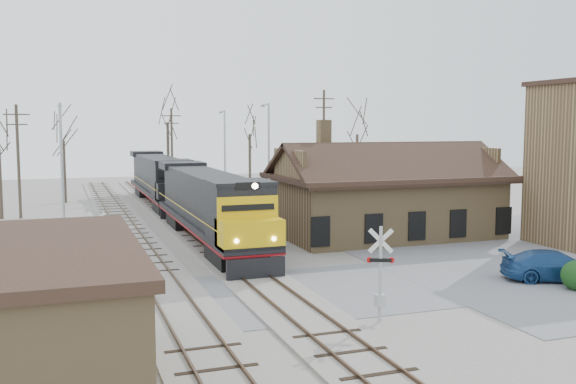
% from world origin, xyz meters
% --- Properties ---
extents(ground, '(140.00, 140.00, 0.00)m').
position_xyz_m(ground, '(0.00, 0.00, 0.00)').
color(ground, gray).
rests_on(ground, ground).
extents(road, '(60.00, 9.00, 0.03)m').
position_xyz_m(road, '(0.00, 0.00, 0.01)').
color(road, slate).
rests_on(road, ground).
extents(parking_lot, '(22.00, 26.00, 0.03)m').
position_xyz_m(parking_lot, '(18.00, 4.00, 0.02)').
color(parking_lot, slate).
rests_on(parking_lot, ground).
extents(track_main, '(3.40, 90.00, 0.24)m').
position_xyz_m(track_main, '(0.00, 15.00, 0.07)').
color(track_main, gray).
rests_on(track_main, ground).
extents(track_siding, '(3.40, 90.00, 0.24)m').
position_xyz_m(track_siding, '(-4.50, 15.00, 0.07)').
color(track_siding, gray).
rests_on(track_siding, ground).
extents(depot, '(15.20, 9.31, 7.90)m').
position_xyz_m(depot, '(11.99, 12.00, 2.41)').
color(depot, olive).
rests_on(depot, ground).
extents(locomotive_lead, '(3.18, 21.26, 4.72)m').
position_xyz_m(locomotive_lead, '(0.00, 12.83, 2.48)').
color(locomotive_lead, black).
rests_on(locomotive_lead, ground).
extents(locomotive_trailing, '(3.18, 21.26, 4.47)m').
position_xyz_m(locomotive_trailing, '(0.00, 34.37, 2.48)').
color(locomotive_trailing, black).
rests_on(locomotive_trailing, ground).
extents(crossbuck_near, '(1.00, 0.50, 3.72)m').
position_xyz_m(crossbuck_near, '(2.61, -5.02, 1.77)').
color(crossbuck_near, '#A5A8AD').
rests_on(crossbuck_near, ground).
extents(crossbuck_far, '(0.96, 0.49, 3.57)m').
position_xyz_m(crossbuck_far, '(-7.32, 4.61, 1.71)').
color(crossbuck_far, '#A5A8AD').
rests_on(crossbuck_far, ground).
extents(parked_car, '(5.47, 3.83, 1.47)m').
position_xyz_m(parked_car, '(13.70, -2.04, 0.73)').
color(parked_car, navy).
rests_on(parked_car, ground).
extents(streetlight_a, '(0.25, 2.04, 8.92)m').
position_xyz_m(streetlight_a, '(-8.73, 15.46, 5.00)').
color(streetlight_a, '#A5A8AD').
rests_on(streetlight_a, ground).
extents(streetlight_b, '(0.25, 2.04, 9.31)m').
position_xyz_m(streetlight_b, '(7.12, 23.02, 5.19)').
color(streetlight_b, '#A5A8AD').
rests_on(streetlight_b, ground).
extents(streetlight_c, '(0.25, 2.04, 9.01)m').
position_xyz_m(streetlight_c, '(6.69, 35.98, 5.04)').
color(streetlight_c, '#A5A8AD').
rests_on(streetlight_c, ground).
extents(utility_pole_a, '(2.00, 0.24, 9.20)m').
position_xyz_m(utility_pole_a, '(-12.00, 29.38, 4.82)').
color(utility_pole_a, '#382D23').
rests_on(utility_pole_a, ground).
extents(utility_pole_b, '(2.00, 0.24, 9.34)m').
position_xyz_m(utility_pole_b, '(2.50, 42.34, 4.89)').
color(utility_pole_b, '#382D23').
rests_on(utility_pole_b, ground).
extents(utility_pole_c, '(2.00, 0.24, 10.78)m').
position_xyz_m(utility_pole_c, '(14.30, 28.55, 5.62)').
color(utility_pole_c, '#382D23').
rests_on(utility_pole_c, ground).
extents(tree_b, '(4.04, 4.04, 9.90)m').
position_xyz_m(tree_b, '(-8.48, 39.43, 7.04)').
color(tree_b, '#382D23').
rests_on(tree_b, ground).
extents(tree_c, '(5.26, 5.26, 12.90)m').
position_xyz_m(tree_c, '(2.96, 47.89, 9.19)').
color(tree_c, '#382D23').
rests_on(tree_c, ground).
extents(tree_d, '(4.36, 4.36, 10.69)m').
position_xyz_m(tree_d, '(11.62, 43.94, 7.61)').
color(tree_d, '#382D23').
rests_on(tree_d, ground).
extents(tree_e, '(4.38, 4.38, 10.72)m').
position_xyz_m(tree_e, '(21.84, 37.07, 7.63)').
color(tree_e, '#382D23').
rests_on(tree_e, ground).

